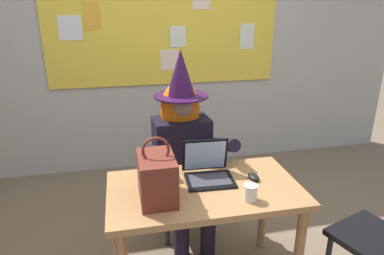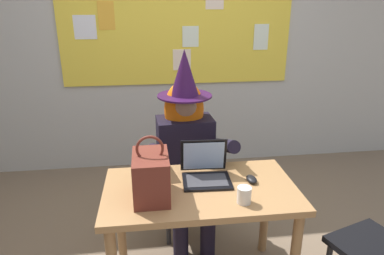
% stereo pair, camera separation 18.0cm
% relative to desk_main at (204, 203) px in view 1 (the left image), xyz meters
% --- Properties ---
extents(wall_back_bulletin, '(5.47, 2.10, 2.70)m').
position_rel_desk_main_xyz_m(wall_back_bulletin, '(0.05, 1.91, 0.75)').
color(wall_back_bulletin, '#B2B2AD').
rests_on(wall_back_bulletin, ground).
extents(desk_main, '(1.17, 0.66, 0.73)m').
position_rel_desk_main_xyz_m(desk_main, '(0.00, 0.00, 0.00)').
color(desk_main, '#A37547').
rests_on(desk_main, ground).
extents(chair_at_desk, '(0.45, 0.45, 0.89)m').
position_rel_desk_main_xyz_m(chair_at_desk, '(-0.03, 0.69, -0.12)').
color(chair_at_desk, '#4C1E19').
rests_on(chair_at_desk, ground).
extents(person_costumed, '(0.61, 0.68, 1.47)m').
position_rel_desk_main_xyz_m(person_costumed, '(-0.02, 0.57, 0.17)').
color(person_costumed, black).
rests_on(person_costumed, ground).
extents(laptop, '(0.31, 0.28, 0.24)m').
position_rel_desk_main_xyz_m(laptop, '(0.05, 0.11, 0.16)').
color(laptop, black).
rests_on(laptop, desk_main).
extents(computer_mouse, '(0.07, 0.11, 0.03)m').
position_rel_desk_main_xyz_m(computer_mouse, '(0.33, 0.03, 0.13)').
color(computer_mouse, black).
rests_on(computer_mouse, desk_main).
extents(handbag, '(0.20, 0.30, 0.38)m').
position_rel_desk_main_xyz_m(handbag, '(-0.29, -0.06, 0.24)').
color(handbag, maroon).
rests_on(handbag, desk_main).
extents(coffee_mug, '(0.08, 0.08, 0.09)m').
position_rel_desk_main_xyz_m(coffee_mug, '(0.21, -0.20, 0.16)').
color(coffee_mug, silver).
rests_on(coffee_mug, desk_main).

